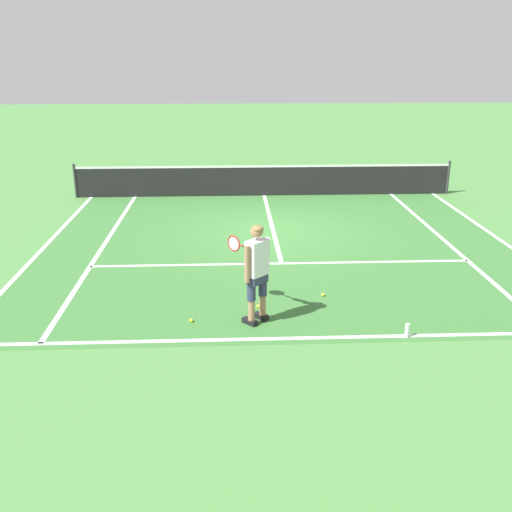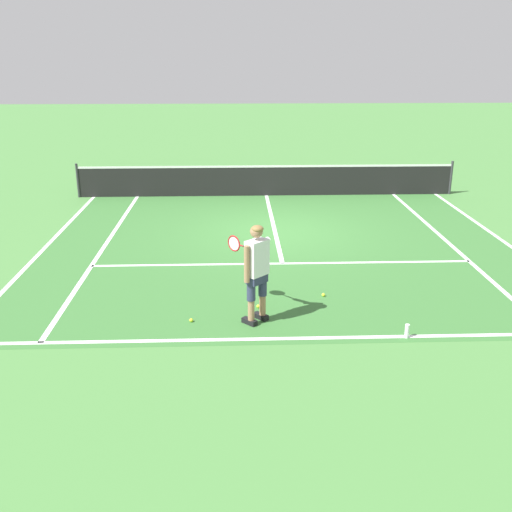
{
  "view_description": "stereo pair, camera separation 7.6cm",
  "coord_description": "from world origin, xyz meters",
  "px_view_note": "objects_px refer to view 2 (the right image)",
  "views": [
    {
      "loc": [
        -1.1,
        -14.29,
        4.32
      ],
      "look_at": [
        -0.67,
        -4.91,
        1.05
      ],
      "focal_mm": 40.93,
      "sensor_mm": 36.0,
      "label": 1
    },
    {
      "loc": [
        -1.02,
        -14.29,
        4.32
      ],
      "look_at": [
        -0.67,
        -4.91,
        1.05
      ],
      "focal_mm": 40.93,
      "sensor_mm": 36.0,
      "label": 2
    }
  ],
  "objects_px": {
    "tennis_ball_near_feet": "(258,306)",
    "tennis_ball_by_baseline": "(191,320)",
    "tennis_player": "(256,267)",
    "tennis_ball_mid_court": "(323,295)",
    "water_bottle": "(407,331)"
  },
  "relations": [
    {
      "from": "tennis_ball_near_feet",
      "to": "tennis_ball_by_baseline",
      "type": "xyz_separation_m",
      "value": [
        -1.16,
        -0.53,
        0.0
      ]
    },
    {
      "from": "tennis_ball_by_baseline",
      "to": "tennis_ball_near_feet",
      "type": "bearing_deg",
      "value": 24.68
    },
    {
      "from": "tennis_ball_near_feet",
      "to": "tennis_player",
      "type": "bearing_deg",
      "value": -96.34
    },
    {
      "from": "tennis_ball_by_baseline",
      "to": "water_bottle",
      "type": "relative_size",
      "value": 0.28
    },
    {
      "from": "tennis_ball_mid_court",
      "to": "water_bottle",
      "type": "height_order",
      "value": "water_bottle"
    },
    {
      "from": "tennis_player",
      "to": "tennis_ball_mid_court",
      "type": "relative_size",
      "value": 25.95
    },
    {
      "from": "tennis_player",
      "to": "tennis_ball_mid_court",
      "type": "bearing_deg",
      "value": 38.14
    },
    {
      "from": "tennis_ball_by_baseline",
      "to": "water_bottle",
      "type": "distance_m",
      "value": 3.57
    },
    {
      "from": "tennis_ball_by_baseline",
      "to": "tennis_player",
      "type": "bearing_deg",
      "value": -0.89
    },
    {
      "from": "tennis_ball_by_baseline",
      "to": "tennis_ball_mid_court",
      "type": "height_order",
      "value": "same"
    },
    {
      "from": "tennis_player",
      "to": "tennis_ball_by_baseline",
      "type": "bearing_deg",
      "value": 179.11
    },
    {
      "from": "tennis_ball_near_feet",
      "to": "water_bottle",
      "type": "distance_m",
      "value": 2.64
    },
    {
      "from": "tennis_ball_by_baseline",
      "to": "tennis_ball_mid_court",
      "type": "bearing_deg",
      "value": 22.74
    },
    {
      "from": "tennis_player",
      "to": "tennis_ball_by_baseline",
      "type": "distance_m",
      "value": 1.46
    },
    {
      "from": "tennis_ball_near_feet",
      "to": "tennis_ball_by_baseline",
      "type": "bearing_deg",
      "value": -155.32
    }
  ]
}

